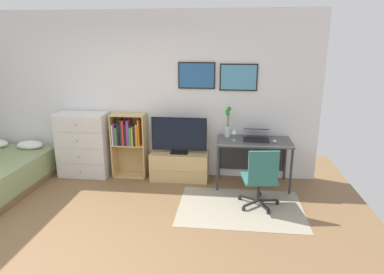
{
  "coord_description": "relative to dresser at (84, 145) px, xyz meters",
  "views": [
    {
      "loc": [
        1.63,
        -2.98,
        2.2
      ],
      "look_at": [
        1.12,
        1.5,
        0.92
      ],
      "focal_mm": 31.37,
      "sensor_mm": 36.0,
      "label": 1
    }
  ],
  "objects": [
    {
      "name": "wine_glass",
      "position": [
        2.5,
        -0.13,
        0.33
      ],
      "size": [
        0.07,
        0.07,
        0.18
      ],
      "color": "silver",
      "rests_on": "desk"
    },
    {
      "name": "area_rug",
      "position": [
        2.61,
        -0.91,
        -0.54
      ],
      "size": [
        1.7,
        1.2,
        0.01
      ],
      "primitive_type": "cube",
      "color": "#9E937F",
      "rests_on": "ground_plane"
    },
    {
      "name": "desk",
      "position": [
        2.81,
        -0.02,
        0.07
      ],
      "size": [
        1.14,
        0.62,
        0.74
      ],
      "color": "#4C4C4F",
      "rests_on": "ground_plane"
    },
    {
      "name": "laptop",
      "position": [
        2.85,
        -0.01,
        0.27
      ],
      "size": [
        0.41,
        0.44,
        0.17
      ],
      "rotation": [
        0.0,
        0.0,
        -0.04
      ],
      "color": "black",
      "rests_on": "desk"
    },
    {
      "name": "bamboo_vase",
      "position": [
        2.4,
        0.08,
        0.43
      ],
      "size": [
        0.09,
        0.09,
        0.49
      ],
      "color": "silver",
      "rests_on": "desk"
    },
    {
      "name": "computer_mouse",
      "position": [
        3.11,
        -0.15,
        0.21
      ],
      "size": [
        0.06,
        0.1,
        0.03
      ],
      "primitive_type": "ellipsoid",
      "color": "silver",
      "rests_on": "desk"
    },
    {
      "name": "wall_back_with_posters",
      "position": [
        0.81,
        0.27,
        0.81
      ],
      "size": [
        6.12,
        0.09,
        2.7
      ],
      "color": "white",
      "rests_on": "ground_plane"
    },
    {
      "name": "ground_plane",
      "position": [
        0.79,
        -2.15,
        -0.54
      ],
      "size": [
        7.2,
        7.2,
        0.0
      ],
      "primitive_type": "plane",
      "color": "brown"
    },
    {
      "name": "tv_stand",
      "position": [
        1.62,
        0.02,
        -0.31
      ],
      "size": [
        0.94,
        0.41,
        0.46
      ],
      "color": "tan",
      "rests_on": "ground_plane"
    },
    {
      "name": "bookshelf",
      "position": [
        0.76,
        0.06,
        0.11
      ],
      "size": [
        0.56,
        0.3,
        1.07
      ],
      "color": "tan",
      "rests_on": "ground_plane"
    },
    {
      "name": "office_chair",
      "position": [
        2.86,
        -0.88,
        -0.08
      ],
      "size": [
        0.57,
        0.58,
        0.86
      ],
      "rotation": [
        0.0,
        0.0,
        0.14
      ],
      "color": "#232326",
      "rests_on": "ground_plane"
    },
    {
      "name": "dresser",
      "position": [
        0.0,
        0.0,
        0.0
      ],
      "size": [
        0.83,
        0.46,
        1.08
      ],
      "color": "silver",
      "rests_on": "ground_plane"
    },
    {
      "name": "television",
      "position": [
        1.62,
        -0.01,
        0.21
      ],
      "size": [
        0.89,
        0.16,
        0.6
      ],
      "color": "black",
      "rests_on": "tv_stand"
    }
  ]
}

